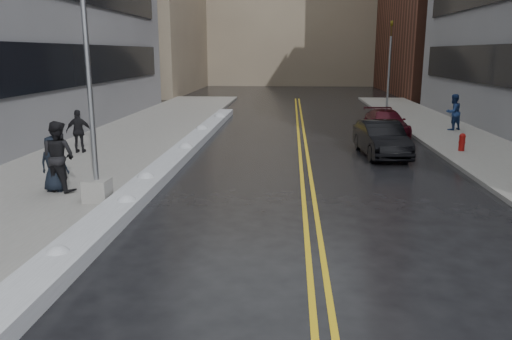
% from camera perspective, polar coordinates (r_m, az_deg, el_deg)
% --- Properties ---
extents(ground, '(160.00, 160.00, 0.00)m').
position_cam_1_polar(ground, '(11.70, -5.85, -7.37)').
color(ground, black).
rests_on(ground, ground).
extents(sidewalk_west, '(5.50, 50.00, 0.15)m').
position_cam_1_polar(sidewalk_west, '(22.52, -16.05, 2.45)').
color(sidewalk_west, gray).
rests_on(sidewalk_west, ground).
extents(sidewalk_east, '(4.00, 50.00, 0.15)m').
position_cam_1_polar(sidewalk_east, '(22.65, 24.78, 1.79)').
color(sidewalk_east, gray).
rests_on(sidewalk_east, ground).
extents(lane_line_left, '(0.12, 50.00, 0.01)m').
position_cam_1_polar(lane_line_left, '(21.19, 5.03, 2.06)').
color(lane_line_left, gold).
rests_on(lane_line_left, ground).
extents(lane_line_right, '(0.12, 50.00, 0.01)m').
position_cam_1_polar(lane_line_right, '(21.19, 5.85, 2.05)').
color(lane_line_right, gold).
rests_on(lane_line_right, ground).
extents(snow_ridge, '(0.90, 30.00, 0.34)m').
position_cam_1_polar(snow_ridge, '(19.69, -8.97, 1.58)').
color(snow_ridge, silver).
rests_on(snow_ridge, ground).
extents(building_west_far, '(14.00, 22.00, 18.00)m').
position_cam_1_polar(building_west_far, '(57.70, -14.31, 17.77)').
color(building_west_far, gray).
rests_on(building_west_far, ground).
extents(building_far, '(36.00, 16.00, 22.00)m').
position_cam_1_polar(building_far, '(71.11, 4.25, 18.83)').
color(building_far, gray).
rests_on(building_far, ground).
extents(lamppost, '(0.65, 0.65, 7.62)m').
position_cam_1_polar(lamppost, '(13.90, -18.28, 6.10)').
color(lamppost, gray).
rests_on(lamppost, sidewalk_west).
extents(fire_hydrant, '(0.26, 0.26, 0.73)m').
position_cam_1_polar(fire_hydrant, '(22.23, 22.49, 3.06)').
color(fire_hydrant, maroon).
rests_on(fire_hydrant, sidewalk_east).
extents(traffic_signal, '(0.16, 0.20, 6.00)m').
position_cam_1_polar(traffic_signal, '(35.40, 15.00, 11.71)').
color(traffic_signal, gray).
rests_on(traffic_signal, sidewalk_east).
extents(pedestrian_b, '(1.20, 1.05, 2.06)m').
position_cam_1_polar(pedestrian_b, '(15.51, -21.64, 1.45)').
color(pedestrian_b, black).
rests_on(pedestrian_b, sidewalk_west).
extents(pedestrian_c, '(0.82, 0.56, 1.64)m').
position_cam_1_polar(pedestrian_c, '(15.58, -22.12, 0.66)').
color(pedestrian_c, black).
rests_on(pedestrian_c, sidewalk_west).
extents(pedestrian_d, '(1.06, 0.55, 1.74)m').
position_cam_1_polar(pedestrian_d, '(21.35, -19.57, 4.19)').
color(pedestrian_d, black).
rests_on(pedestrian_d, sidewalk_west).
extents(pedestrian_east, '(1.14, 1.06, 1.87)m').
position_cam_1_polar(pedestrian_east, '(28.06, 21.62, 6.17)').
color(pedestrian_east, navy).
rests_on(pedestrian_east, sidewalk_east).
extents(car_black, '(1.84, 4.39, 1.41)m').
position_cam_1_polar(car_black, '(20.86, 14.12, 3.49)').
color(car_black, black).
rests_on(car_black, ground).
extents(car_maroon, '(1.97, 4.40, 1.25)m').
position_cam_1_polar(car_maroon, '(26.27, 14.60, 5.25)').
color(car_maroon, '#3F0A14').
rests_on(car_maroon, ground).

